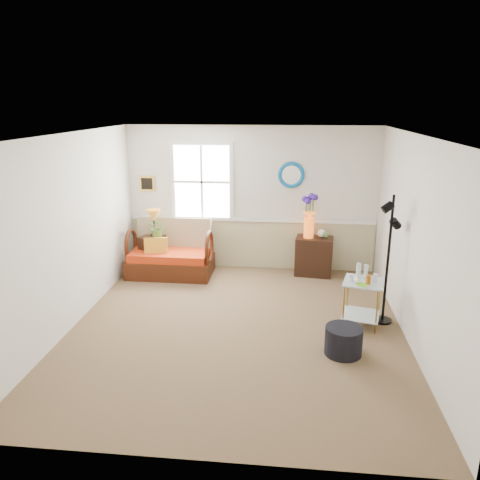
# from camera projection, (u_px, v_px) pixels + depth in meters

# --- Properties ---
(floor) EXTENTS (4.50, 5.00, 0.01)m
(floor) POSITION_uv_depth(u_px,v_px,m) (236.00, 328.00, 6.43)
(floor) COLOR brown
(floor) RESTS_ON ground
(ceiling) EXTENTS (4.50, 5.00, 0.01)m
(ceiling) POSITION_uv_depth(u_px,v_px,m) (236.00, 135.00, 5.69)
(ceiling) COLOR white
(ceiling) RESTS_ON walls
(walls) EXTENTS (4.51, 5.01, 2.60)m
(walls) POSITION_uv_depth(u_px,v_px,m) (236.00, 237.00, 6.06)
(walls) COLOR silver
(walls) RESTS_ON floor
(wainscot) EXTENTS (4.46, 0.02, 0.90)m
(wainscot) POSITION_uv_depth(u_px,v_px,m) (251.00, 244.00, 8.67)
(wainscot) COLOR tan
(wainscot) RESTS_ON walls
(chair_rail) EXTENTS (4.46, 0.04, 0.06)m
(chair_rail) POSITION_uv_depth(u_px,v_px,m) (251.00, 220.00, 8.52)
(chair_rail) COLOR white
(chair_rail) RESTS_ON walls
(window) EXTENTS (1.14, 0.06, 1.44)m
(window) POSITION_uv_depth(u_px,v_px,m) (202.00, 182.00, 8.42)
(window) COLOR white
(window) RESTS_ON walls
(picture) EXTENTS (0.28, 0.03, 0.28)m
(picture) POSITION_uv_depth(u_px,v_px,m) (147.00, 184.00, 8.54)
(picture) COLOR gold
(picture) RESTS_ON walls
(mirror) EXTENTS (0.47, 0.07, 0.47)m
(mirror) POSITION_uv_depth(u_px,v_px,m) (291.00, 175.00, 8.23)
(mirror) COLOR #0B7DB3
(mirror) RESTS_ON walls
(loveseat) EXTENTS (1.48, 0.84, 0.96)m
(loveseat) POSITION_uv_depth(u_px,v_px,m) (170.00, 249.00, 8.28)
(loveseat) COLOR #4B1A0B
(loveseat) RESTS_ON floor
(throw_pillow) EXTENTS (0.41, 0.18, 0.40)m
(throw_pillow) POSITION_uv_depth(u_px,v_px,m) (156.00, 249.00, 8.17)
(throw_pillow) COLOR #C46B11
(throw_pillow) RESTS_ON loveseat
(lamp_stand) EXTENTS (0.48, 0.48, 0.67)m
(lamp_stand) POSITION_uv_depth(u_px,v_px,m) (153.00, 254.00, 8.47)
(lamp_stand) COLOR black
(lamp_stand) RESTS_ON floor
(table_lamp) EXTENTS (0.32, 0.32, 0.49)m
(table_lamp) POSITION_uv_depth(u_px,v_px,m) (154.00, 223.00, 8.33)
(table_lamp) COLOR #AC691D
(table_lamp) RESTS_ON lamp_stand
(potted_plant) EXTENTS (0.40, 0.43, 0.29)m
(potted_plant) POSITION_uv_depth(u_px,v_px,m) (158.00, 230.00, 8.26)
(potted_plant) COLOR #527737
(potted_plant) RESTS_ON lamp_stand
(cabinet) EXTENTS (0.69, 0.49, 0.69)m
(cabinet) POSITION_uv_depth(u_px,v_px,m) (314.00, 256.00, 8.33)
(cabinet) COLOR black
(cabinet) RESTS_ON floor
(flower_vase) EXTENTS (0.27, 0.27, 0.77)m
(flower_vase) POSITION_uv_depth(u_px,v_px,m) (309.00, 216.00, 8.13)
(flower_vase) COLOR orange
(flower_vase) RESTS_ON cabinet
(side_table) EXTENTS (0.61, 0.61, 0.64)m
(side_table) POSITION_uv_depth(u_px,v_px,m) (362.00, 303.00, 6.44)
(side_table) COLOR #A58133
(side_table) RESTS_ON floor
(tabletop_items) EXTENTS (0.49, 0.49, 0.21)m
(tabletop_items) POSITION_uv_depth(u_px,v_px,m) (363.00, 274.00, 6.31)
(tabletop_items) COLOR silver
(tabletop_items) RESTS_ON side_table
(floor_lamp) EXTENTS (0.32, 0.32, 1.82)m
(floor_lamp) POSITION_uv_depth(u_px,v_px,m) (388.00, 260.00, 6.36)
(floor_lamp) COLOR black
(floor_lamp) RESTS_ON floor
(ottoman) EXTENTS (0.60, 0.60, 0.35)m
(ottoman) POSITION_uv_depth(u_px,v_px,m) (343.00, 341.00, 5.72)
(ottoman) COLOR black
(ottoman) RESTS_ON floor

